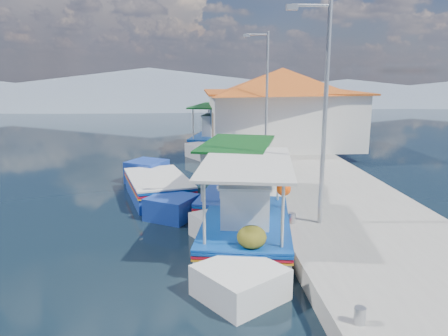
{
  "coord_description": "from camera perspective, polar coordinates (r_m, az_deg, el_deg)",
  "views": [
    {
      "loc": [
        0.98,
        -9.41,
        4.72
      ],
      "look_at": [
        2.16,
        5.72,
        1.3
      ],
      "focal_mm": 34.62,
      "sensor_mm": 36.0,
      "label": 1
    }
  ],
  "objects": [
    {
      "name": "bollards",
      "position": [
        15.48,
        6.21,
        -2.62
      ],
      "size": [
        0.2,
        17.2,
        0.3
      ],
      "color": "#A5A8AD",
      "rests_on": "quay"
    },
    {
      "name": "caique_green_canopy",
      "position": [
        14.93,
        1.58,
        -4.14
      ],
      "size": [
        3.37,
        6.82,
        2.65
      ],
      "rotation": [
        0.0,
        0.0,
        0.28
      ],
      "color": "silver",
      "rests_on": "ground"
    },
    {
      "name": "mountain_ridge",
      "position": [
        65.7,
        0.4,
        10.36
      ],
      "size": [
        171.4,
        96.0,
        5.5
      ],
      "color": "slate",
      "rests_on": "ground"
    },
    {
      "name": "quay",
      "position": [
        16.79,
        12.78,
        -3.07
      ],
      "size": [
        5.0,
        44.0,
        0.5
      ],
      "primitive_type": "cube",
      "color": "#9F9D94",
      "rests_on": "ground"
    },
    {
      "name": "harbor_building",
      "position": [
        25.04,
        7.66,
        8.14
      ],
      "size": [
        10.49,
        10.49,
        4.4
      ],
      "color": "white",
      "rests_on": "quay"
    },
    {
      "name": "main_caique",
      "position": [
        12.06,
        2.84,
        -7.75
      ],
      "size": [
        3.21,
        7.89,
        2.64
      ],
      "rotation": [
        0.0,
        0.0,
        0.17
      ],
      "color": "silver",
      "rests_on": "ground"
    },
    {
      "name": "caique_far",
      "position": [
        27.0,
        -1.03,
        3.82
      ],
      "size": [
        3.96,
        8.19,
        2.97
      ],
      "rotation": [
        0.0,
        0.0,
        0.27
      ],
      "color": "silver",
      "rests_on": "ground"
    },
    {
      "name": "lamp_post_near",
      "position": [
        11.98,
        12.83,
        8.23
      ],
      "size": [
        1.21,
        0.14,
        6.0
      ],
      "color": "#A5A8AD",
      "rests_on": "quay"
    },
    {
      "name": "lamp_post_far",
      "position": [
        20.73,
        5.43,
        10.25
      ],
      "size": [
        1.21,
        0.14,
        6.0
      ],
      "color": "#A5A8AD",
      "rests_on": "quay"
    },
    {
      "name": "ground",
      "position": [
        10.57,
        -9.57,
        -14.0
      ],
      "size": [
        160.0,
        160.0,
        0.0
      ],
      "primitive_type": "plane",
      "color": "black",
      "rests_on": "ground"
    },
    {
      "name": "caique_blue_hull",
      "position": [
        16.63,
        -8.61,
        -2.74
      ],
      "size": [
        3.17,
        6.7,
        1.23
      ],
      "rotation": [
        0.0,
        0.0,
        -0.26
      ],
      "color": "#193A9B",
      "rests_on": "ground"
    }
  ]
}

